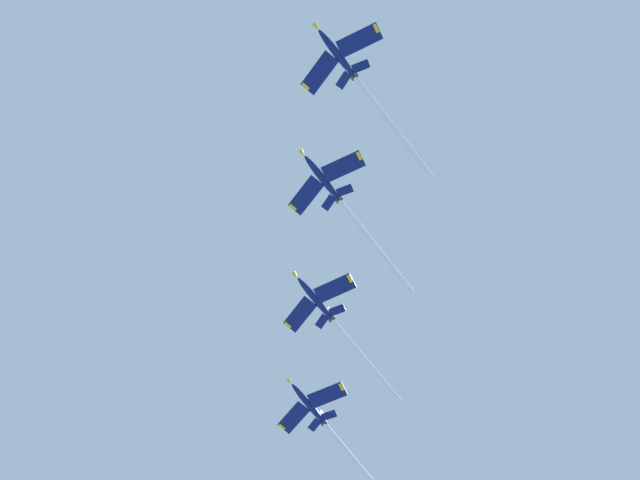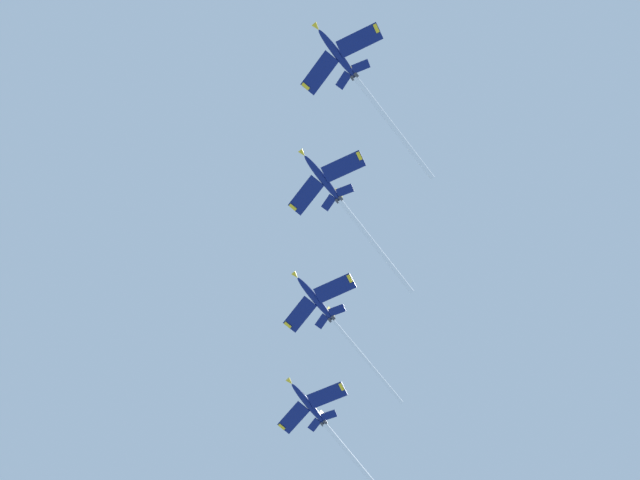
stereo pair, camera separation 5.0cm
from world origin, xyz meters
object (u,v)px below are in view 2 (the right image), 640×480
Objects in this scene: jet_lead at (359,82)px; jet_second at (342,203)px; jet_third at (328,314)px; jet_fourth at (332,432)px.

jet_lead is 1.02× the size of jet_second.
jet_third is 30.16m from jet_fourth.
jet_third is (12.44, 20.97, -7.09)m from jet_second.
jet_lead is 1.04× the size of jet_third.
jet_second reaches higher than jet_fourth.
jet_third is at bearing 59.31° from jet_second.
jet_second is (12.61, 21.64, -6.16)m from jet_lead.
jet_lead is 51.17m from jet_third.
jet_second is 25.39m from jet_third.
jet_fourth is at bearing 50.28° from jet_third.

